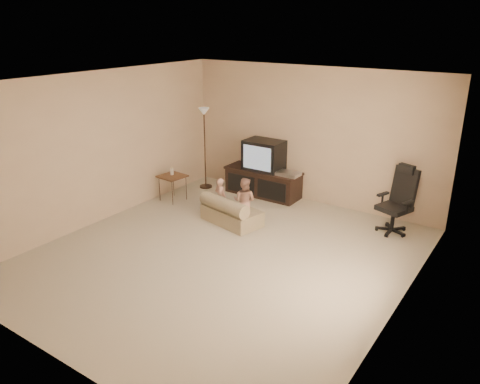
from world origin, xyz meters
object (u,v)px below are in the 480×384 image
object	(u,v)px
floor_lamp	(204,130)
child_sofa	(230,212)
office_chair	(397,209)
toddler_right	(244,201)
toddler_left	(221,198)
side_table	(172,176)
tv_stand	(264,173)

from	to	relation	value
floor_lamp	child_sofa	xyz separation A→B (m)	(1.47, -1.21, -0.99)
office_chair	toddler_right	xyz separation A→B (m)	(-2.20, -1.11, 0.01)
toddler_left	floor_lamp	bearing A→B (deg)	-33.49
side_table	child_sofa	bearing A→B (deg)	-10.49
tv_stand	floor_lamp	distance (m)	1.45
office_chair	floor_lamp	bearing A→B (deg)	-159.36
child_sofa	office_chair	bearing A→B (deg)	39.77
side_table	toddler_left	distance (m)	1.27
tv_stand	toddler_right	bearing A→B (deg)	-71.61
side_table	floor_lamp	bearing A→B (deg)	86.55
toddler_right	child_sofa	bearing A→B (deg)	22.39
side_table	toddler_left	bearing A→B (deg)	-7.32
side_table	toddler_right	distance (m)	1.74
floor_lamp	child_sofa	size ratio (longest dim) A/B	1.48
office_chair	tv_stand	bearing A→B (deg)	-165.14
floor_lamp	toddler_right	bearing A→B (deg)	-32.75
child_sofa	side_table	bearing A→B (deg)	-178.22
tv_stand	floor_lamp	size ratio (longest dim) A/B	0.94
tv_stand	floor_lamp	bearing A→B (deg)	-167.19
office_chair	side_table	bearing A→B (deg)	-146.06
tv_stand	toddler_right	xyz separation A→B (m)	(0.45, -1.36, -0.05)
office_chair	floor_lamp	world-z (taller)	floor_lamp
tv_stand	side_table	bearing A→B (deg)	-136.61
child_sofa	toddler_right	size ratio (longest dim) A/B	1.37
toddler_right	side_table	bearing A→B (deg)	-16.55
side_table	toddler_right	size ratio (longest dim) A/B	0.82
tv_stand	toddler_left	world-z (taller)	tv_stand
tv_stand	office_chair	xyz separation A→B (m)	(2.65, -0.24, -0.06)
toddler_left	office_chair	bearing A→B (deg)	-148.24
toddler_left	tv_stand	bearing A→B (deg)	-82.13
office_chair	side_table	world-z (taller)	office_chair
tv_stand	child_sofa	size ratio (longest dim) A/B	1.39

